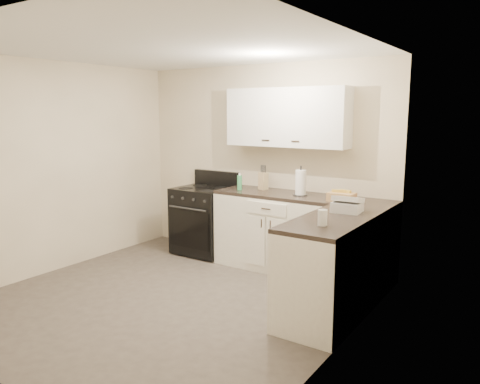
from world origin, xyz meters
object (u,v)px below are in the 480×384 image
Objects in this scene: stove at (204,220)px; knife_block at (263,181)px; countertop_grill at (347,207)px; paper_towel at (301,183)px; wicker_basket at (342,197)px.

knife_block is (0.85, 0.14, 0.59)m from stove.
knife_block is 1.54m from countertop_grill.
paper_towel is (0.58, -0.12, 0.04)m from knife_block.
paper_towel is (1.43, 0.02, 0.63)m from stove.
wicker_basket is at bearing 6.23° from knife_block.
countertop_grill is (0.80, -0.58, -0.10)m from paper_towel.
wicker_basket is 0.56m from countertop_grill.
paper_towel is 1.11× the size of countertop_grill.
countertop_grill reaches higher than wicker_basket.
wicker_basket is (0.54, -0.08, -0.10)m from paper_towel.
knife_block is at bearing 168.51° from paper_towel.
paper_towel is at bearing 171.12° from wicker_basket.
knife_block is 0.81× the size of countertop_grill.
paper_towel is at bearing 139.68° from countertop_grill.
wicker_basket is at bearing 112.91° from countertop_grill.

